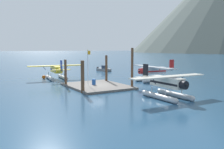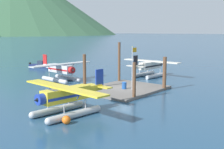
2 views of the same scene
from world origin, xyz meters
The scene contains 13 objects.
ground_plane centered at (0.00, 0.00, 0.00)m, with size 1200.00×1200.00×0.00m, color navy.
dock_platform centered at (0.00, 0.00, 0.15)m, with size 10.32×8.15×0.30m, color #66605B.
piling_near_left centered at (-3.34, -3.82, 2.09)m, with size 0.38×0.38×4.17m, color brown.
piling_near_right centered at (3.42, -3.93, 2.16)m, with size 0.47×0.47×4.32m, color brown.
piling_far_left centered at (-3.53, 3.68, 2.36)m, with size 0.40×0.40×4.73m, color brown.
piling_far_right centered at (3.90, 3.81, 2.99)m, with size 0.37×0.37×5.99m, color brown.
flagpole centered at (-0.14, -1.40, 3.72)m, with size 0.95×0.10×5.43m.
fuel_drum centered at (-0.45, -0.32, 0.74)m, with size 0.62×0.62×0.88m.
mooring_buoy centered at (-14.06, -4.37, 0.36)m, with size 0.72×0.72×0.72m, color orange.
seaplane_silver_bow_centre centered at (-0.47, 11.69, 1.58)m, with size 10.48×7.97×3.84m.
seaplane_yellow_port_aft centered at (-12.28, -2.45, 1.58)m, with size 7.96×10.49×3.84m.
seaplane_cream_stbd_fwd centered at (11.72, 3.25, 1.58)m, with size 7.98×10.44×3.84m.
boat_grey_open_west centered at (-22.30, 13.73, 0.49)m, with size 4.76×2.61×1.50m.
Camera 1 is at (32.20, -16.74, 5.87)m, focal length 38.11 mm.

